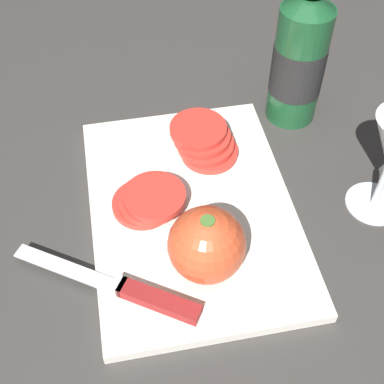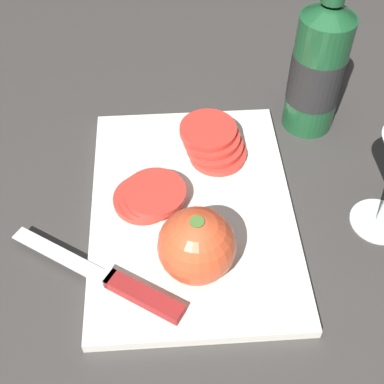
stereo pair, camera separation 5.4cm
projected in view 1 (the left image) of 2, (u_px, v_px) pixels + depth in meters
name	position (u px, v px, depth m)	size (l,w,h in m)	color
ground_plane	(222.00, 270.00, 0.65)	(3.00, 3.00, 0.00)	#383533
cutting_board	(192.00, 210.00, 0.70)	(0.37, 0.26, 0.01)	silver
wine_bottle	(300.00, 57.00, 0.76)	(0.08, 0.08, 0.30)	#194C28
whole_tomato	(206.00, 243.00, 0.61)	(0.09, 0.09, 0.09)	#DB4C28
knife	(141.00, 295.00, 0.61)	(0.15, 0.21, 0.01)	silver
tomato_slice_stack_near	(204.00, 141.00, 0.75)	(0.10, 0.09, 0.04)	red
tomato_slice_stack_far	(149.00, 200.00, 0.69)	(0.09, 0.10, 0.03)	red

